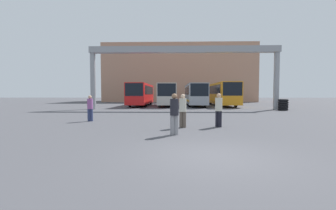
{
  "coord_description": "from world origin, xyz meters",
  "views": [
    {
      "loc": [
        -1.08,
        -6.23,
        1.75
      ],
      "look_at": [
        -1.83,
        21.12,
        0.4
      ],
      "focal_mm": 24.0,
      "sensor_mm": 36.0,
      "label": 1
    }
  ],
  "objects_px": {
    "bus_slot_0": "(141,93)",
    "bus_slot_3": "(222,93)",
    "bus_slot_1": "(168,94)",
    "pedestrian_far_center": "(183,110)",
    "pedestrian_near_left": "(90,108)",
    "pedestrian_mid_left": "(219,109)",
    "tire_stack": "(283,105)",
    "pedestrian_mid_right": "(174,113)",
    "bus_slot_2": "(195,94)"
  },
  "relations": [
    {
      "from": "bus_slot_0",
      "to": "bus_slot_3",
      "type": "distance_m",
      "value": 11.98
    },
    {
      "from": "bus_slot_1",
      "to": "pedestrian_far_center",
      "type": "xyz_separation_m",
      "value": [
        1.37,
        -21.33,
        -0.88
      ]
    },
    {
      "from": "pedestrian_near_left",
      "to": "bus_slot_3",
      "type": "bearing_deg",
      "value": 45.54
    },
    {
      "from": "pedestrian_mid_left",
      "to": "tire_stack",
      "type": "height_order",
      "value": "pedestrian_mid_left"
    },
    {
      "from": "bus_slot_0",
      "to": "pedestrian_near_left",
      "type": "distance_m",
      "value": 19.37
    },
    {
      "from": "bus_slot_3",
      "to": "pedestrian_mid_right",
      "type": "xyz_separation_m",
      "value": [
        -7.06,
        -23.81,
        -0.96
      ]
    },
    {
      "from": "pedestrian_near_left",
      "to": "pedestrian_mid_left",
      "type": "relative_size",
      "value": 0.93
    },
    {
      "from": "pedestrian_mid_left",
      "to": "pedestrian_far_center",
      "type": "bearing_deg",
      "value": -126.89
    },
    {
      "from": "bus_slot_2",
      "to": "pedestrian_mid_right",
      "type": "distance_m",
      "value": 24.12
    },
    {
      "from": "bus_slot_1",
      "to": "bus_slot_3",
      "type": "xyz_separation_m",
      "value": [
        7.99,
        0.38,
        0.09
      ]
    },
    {
      "from": "bus_slot_0",
      "to": "pedestrian_far_center",
      "type": "bearing_deg",
      "value": -76.23
    },
    {
      "from": "pedestrian_mid_right",
      "to": "pedestrian_far_center",
      "type": "height_order",
      "value": "pedestrian_mid_right"
    },
    {
      "from": "pedestrian_mid_left",
      "to": "tire_stack",
      "type": "xyz_separation_m",
      "value": [
        9.29,
        12.34,
        -0.35
      ]
    },
    {
      "from": "pedestrian_mid_right",
      "to": "pedestrian_mid_left",
      "type": "xyz_separation_m",
      "value": [
        2.35,
        2.36,
        0.01
      ]
    },
    {
      "from": "bus_slot_2",
      "to": "pedestrian_mid_right",
      "type": "height_order",
      "value": "bus_slot_2"
    },
    {
      "from": "pedestrian_far_center",
      "to": "tire_stack",
      "type": "relative_size",
      "value": 1.46
    },
    {
      "from": "bus_slot_1",
      "to": "bus_slot_2",
      "type": "distance_m",
      "value": 4.02
    },
    {
      "from": "pedestrian_mid_right",
      "to": "tire_stack",
      "type": "distance_m",
      "value": 18.75
    },
    {
      "from": "bus_slot_0",
      "to": "tire_stack",
      "type": "distance_m",
      "value": 19.02
    },
    {
      "from": "tire_stack",
      "to": "pedestrian_far_center",
      "type": "bearing_deg",
      "value": -131.64
    },
    {
      "from": "bus_slot_0",
      "to": "pedestrian_mid_left",
      "type": "distance_m",
      "value": 22.83
    },
    {
      "from": "bus_slot_1",
      "to": "pedestrian_mid_right",
      "type": "height_order",
      "value": "bus_slot_1"
    },
    {
      "from": "bus_slot_0",
      "to": "pedestrian_far_center",
      "type": "relative_size",
      "value": 7.08
    },
    {
      "from": "pedestrian_far_center",
      "to": "bus_slot_1",
      "type": "bearing_deg",
      "value": 108.32
    },
    {
      "from": "pedestrian_mid_left",
      "to": "bus_slot_0",
      "type": "bearing_deg",
      "value": 154.05
    },
    {
      "from": "bus_slot_3",
      "to": "tire_stack",
      "type": "distance_m",
      "value": 10.28
    },
    {
      "from": "bus_slot_0",
      "to": "pedestrian_mid_right",
      "type": "relative_size",
      "value": 7.0
    },
    {
      "from": "bus_slot_2",
      "to": "pedestrian_far_center",
      "type": "bearing_deg",
      "value": -96.87
    },
    {
      "from": "pedestrian_mid_right",
      "to": "pedestrian_mid_left",
      "type": "bearing_deg",
      "value": 38.51
    },
    {
      "from": "bus_slot_1",
      "to": "pedestrian_mid_left",
      "type": "xyz_separation_m",
      "value": [
        3.27,
        -21.07,
        -0.86
      ]
    },
    {
      "from": "bus_slot_1",
      "to": "pedestrian_near_left",
      "type": "distance_m",
      "value": 19.33
    },
    {
      "from": "pedestrian_mid_right",
      "to": "pedestrian_far_center",
      "type": "xyz_separation_m",
      "value": [
        0.44,
        2.1,
        -0.01
      ]
    },
    {
      "from": "bus_slot_3",
      "to": "bus_slot_2",
      "type": "bearing_deg",
      "value": 178.54
    },
    {
      "from": "bus_slot_0",
      "to": "bus_slot_2",
      "type": "relative_size",
      "value": 1.01
    },
    {
      "from": "bus_slot_0",
      "to": "pedestrian_far_center",
      "type": "xyz_separation_m",
      "value": [
        5.36,
        -21.88,
        -0.91
      ]
    },
    {
      "from": "bus_slot_0",
      "to": "bus_slot_1",
      "type": "height_order",
      "value": "bus_slot_0"
    },
    {
      "from": "bus_slot_0",
      "to": "tire_stack",
      "type": "relative_size",
      "value": 10.32
    },
    {
      "from": "bus_slot_3",
      "to": "pedestrian_mid_left",
      "type": "xyz_separation_m",
      "value": [
        -4.71,
        -21.45,
        -0.95
      ]
    },
    {
      "from": "bus_slot_1",
      "to": "pedestrian_near_left",
      "type": "bearing_deg",
      "value": -103.38
    },
    {
      "from": "bus_slot_1",
      "to": "pedestrian_mid_left",
      "type": "distance_m",
      "value": 21.34
    },
    {
      "from": "bus_slot_1",
      "to": "pedestrian_mid_left",
      "type": "bearing_deg",
      "value": -81.17
    },
    {
      "from": "bus_slot_3",
      "to": "bus_slot_0",
      "type": "bearing_deg",
      "value": 179.15
    },
    {
      "from": "bus_slot_2",
      "to": "bus_slot_3",
      "type": "distance_m",
      "value": 4.0
    },
    {
      "from": "bus_slot_1",
      "to": "pedestrian_far_center",
      "type": "relative_size",
      "value": 6.45
    },
    {
      "from": "bus_slot_1",
      "to": "bus_slot_2",
      "type": "bearing_deg",
      "value": 6.82
    },
    {
      "from": "bus_slot_0",
      "to": "bus_slot_1",
      "type": "xyz_separation_m",
      "value": [
        3.99,
        -0.55,
        -0.03
      ]
    },
    {
      "from": "pedestrian_near_left",
      "to": "tire_stack",
      "type": "distance_m",
      "value": 19.78
    },
    {
      "from": "bus_slot_2",
      "to": "pedestrian_mid_left",
      "type": "height_order",
      "value": "bus_slot_2"
    },
    {
      "from": "bus_slot_1",
      "to": "tire_stack",
      "type": "height_order",
      "value": "bus_slot_1"
    },
    {
      "from": "pedestrian_near_left",
      "to": "pedestrian_mid_right",
      "type": "distance_m",
      "value": 7.12
    }
  ]
}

